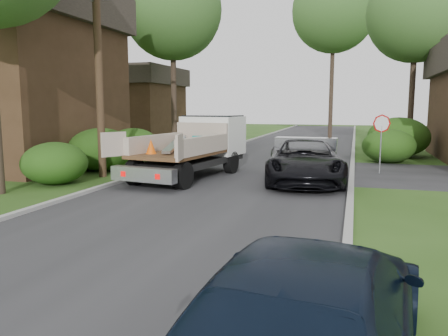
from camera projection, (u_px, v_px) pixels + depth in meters
ground at (183, 216)px, 11.24m from camera, size 120.00×120.00×0.00m
road at (262, 166)px, 20.73m from camera, size 8.00×90.00×0.02m
curb_left at (182, 162)px, 21.89m from camera, size 0.20×90.00×0.12m
curb_right at (352, 168)px, 19.55m from camera, size 0.20×90.00×0.12m
stop_sign at (381, 131)px, 18.05m from camera, size 0.71×0.32×2.48m
utility_pole at (98, 44)px, 16.81m from camera, size 2.42×1.25×10.00m
house_left_near at (3, 75)px, 20.70m from camera, size 9.72×8.64×8.40m
house_left_far at (130, 104)px, 35.53m from camera, size 7.56×7.56×6.00m
hedge_left_a at (55, 163)px, 15.75m from camera, size 2.34×2.34×1.53m
hedge_left_b at (101, 149)px, 19.13m from camera, size 2.86×2.86×1.87m
hedge_left_c at (133, 145)px, 22.55m from camera, size 2.60×2.60×1.70m
hedge_right_a at (389, 146)px, 21.80m from camera, size 2.60×2.60×1.70m
hedge_right_b at (398, 137)px, 24.42m from camera, size 3.38×3.38×2.21m
tree_left_far at (172, 10)px, 28.25m from camera, size 6.40×6.40×12.20m
tree_right_far at (416, 14)px, 26.90m from camera, size 6.00×6.00×11.50m
tree_left_back at (47, 3)px, 26.31m from camera, size 6.00×6.00×12.00m
tree_center_far at (334, 11)px, 37.60m from camera, size 7.20×7.20×14.60m
flatbed_truck at (200, 143)px, 17.83m from camera, size 3.56×6.71×2.43m
black_pickup at (304, 161)px, 16.15m from camera, size 3.43×6.09×1.61m
navy_suv at (311, 313)px, 4.37m from camera, size 2.62×5.30×1.48m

